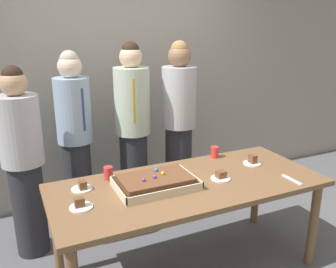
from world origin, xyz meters
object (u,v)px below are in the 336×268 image
plated_slice_near_left (80,205)px  person_far_right_suit (23,162)px  plated_slice_far_right (221,176)px  cake_server_utensil (292,180)px  person_serving_front (75,139)px  drink_cup_nearest (215,152)px  person_green_shirt_behind (179,126)px  sheet_cake (156,182)px  party_table (189,192)px  person_striped_tie_right (133,131)px  plated_slice_near_right (252,161)px  plated_slice_far_left (82,187)px  drink_cup_middle (108,173)px

plated_slice_near_left → person_far_right_suit: bearing=108.9°
plated_slice_near_left → plated_slice_far_right: (1.06, -0.00, -0.00)m
cake_server_utensil → person_serving_front: size_ratio=0.12×
drink_cup_nearest → person_green_shirt_behind: bearing=99.0°
sheet_cake → plated_slice_near_left: size_ratio=3.85×
drink_cup_nearest → cake_server_utensil: 0.72m
party_table → person_far_right_suit: bearing=144.6°
sheet_cake → person_striped_tie_right: size_ratio=0.33×
sheet_cake → drink_cup_nearest: (0.71, 0.34, 0.01)m
plated_slice_far_right → person_far_right_suit: person_far_right_suit is taller
plated_slice_near_right → person_green_shirt_behind: (-0.29, 0.81, 0.13)m
plated_slice_near_right → plated_slice_far_right: (-0.41, -0.15, -0.00)m
plated_slice_near_right → plated_slice_far_left: 1.41m
party_table → person_green_shirt_behind: (0.37, 0.91, 0.24)m
plated_slice_far_right → person_far_right_suit: (-1.35, 0.83, 0.05)m
party_table → person_far_right_suit: 1.36m
cake_server_utensil → person_green_shirt_behind: 1.27m
plated_slice_near_right → person_far_right_suit: bearing=158.9°
drink_cup_middle → sheet_cake: bearing=-46.4°
plated_slice_far_right → drink_cup_middle: size_ratio=1.50×
party_table → person_far_right_suit: (-1.10, 0.78, 0.15)m
drink_cup_middle → plated_slice_far_right: bearing=-24.7°
plated_slice_far_left → person_striped_tie_right: size_ratio=0.09×
party_table → plated_slice_near_right: size_ratio=13.63×
party_table → person_striped_tie_right: person_striped_tie_right is taller
person_serving_front → person_green_shirt_behind: 1.01m
person_serving_front → plated_slice_far_right: bearing=18.8°
plated_slice_near_left → person_far_right_suit: person_far_right_suit is taller
party_table → plated_slice_far_right: plated_slice_far_right is taller
plated_slice_near_right → plated_slice_far_right: 0.44m
party_table → cake_server_utensil: cake_server_utensil is taller
plated_slice_far_right → drink_cup_nearest: bearing=63.7°
sheet_cake → person_serving_front: size_ratio=0.34×
drink_cup_nearest → person_far_right_suit: size_ratio=0.06×
plated_slice_near_right → person_serving_front: size_ratio=0.09×
person_far_right_suit → plated_slice_near_left: bearing=-29.2°
party_table → person_green_shirt_behind: bearing=67.9°
plated_slice_near_right → cake_server_utensil: bearing=-80.7°
person_serving_front → person_far_right_suit: size_ratio=1.05×
person_green_shirt_behind → person_serving_front: bearing=-62.0°
sheet_cake → person_far_right_suit: person_far_right_suit is taller
plated_slice_far_left → cake_server_utensil: (1.47, -0.51, -0.02)m
plated_slice_far_right → drink_cup_middle: drink_cup_middle is taller
drink_cup_middle → person_striped_tie_right: (0.43, 0.65, 0.11)m
drink_cup_nearest → plated_slice_far_left: bearing=-172.7°
person_green_shirt_behind → plated_slice_near_right: bearing=55.3°
plated_slice_near_right → drink_cup_middle: size_ratio=1.50×
plated_slice_far_right → drink_cup_middle: bearing=155.3°
sheet_cake → person_serving_front: 1.08m
cake_server_utensil → person_green_shirt_behind: person_green_shirt_behind is taller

